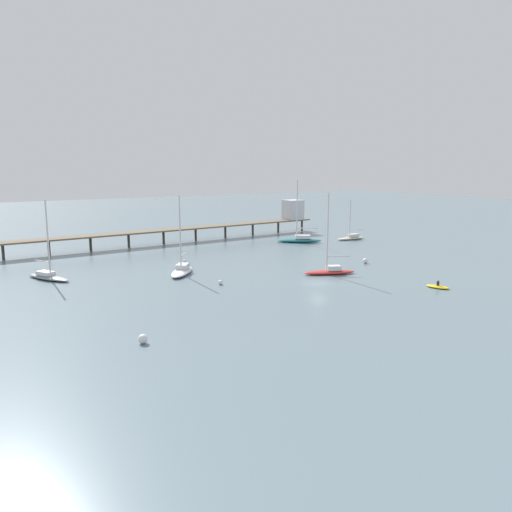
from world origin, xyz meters
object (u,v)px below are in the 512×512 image
object	(u,v)px
sailboat_teal	(300,239)
mooring_buoy_far	(185,261)
mooring_buoy_outer	(220,282)
sailboat_white	(182,270)
sailboat_red	(330,270)
sailboat_gray	(48,275)
mooring_buoy_mid	(365,261)
dinghy_yellow	(438,287)
pier	(238,219)
sailboat_cream	(351,237)
mooring_buoy_inner	(143,339)

from	to	relation	value
sailboat_teal	mooring_buoy_far	distance (m)	31.50
sailboat_teal	mooring_buoy_outer	distance (m)	41.78
mooring_buoy_outer	sailboat_teal	bearing A→B (deg)	36.88
sailboat_white	sailboat_red	bearing A→B (deg)	-33.90
sailboat_white	sailboat_teal	bearing A→B (deg)	24.12
sailboat_gray	mooring_buoy_mid	distance (m)	50.08
sailboat_red	mooring_buoy_mid	world-z (taller)	sailboat_red
sailboat_red	dinghy_yellow	distance (m)	15.96
mooring_buoy_far	mooring_buoy_mid	bearing A→B (deg)	-34.58
sailboat_gray	pier	bearing A→B (deg)	26.68
mooring_buoy_far	sailboat_cream	bearing A→B (deg)	6.10
sailboat_teal	mooring_buoy_inner	bearing A→B (deg)	-140.62
sailboat_red	dinghy_yellow	size ratio (longest dim) A/B	3.60
sailboat_gray	sailboat_cream	size ratio (longest dim) A/B	1.30
pier	sailboat_red	xyz separation A→B (m)	(-9.72, -42.91, -3.36)
dinghy_yellow	mooring_buoy_outer	size ratio (longest dim) A/B	5.20
sailboat_red	mooring_buoy_outer	size ratio (longest dim) A/B	18.72
pier	mooring_buoy_inner	size ratio (longest dim) A/B	79.33
sailboat_cream	mooring_buoy_outer	xyz separation A→B (m)	(-45.71, -22.12, -0.26)
sailboat_red	mooring_buoy_outer	bearing A→B (deg)	169.84
sailboat_red	sailboat_gray	world-z (taller)	sailboat_red
sailboat_cream	mooring_buoy_inner	distance (m)	74.29
sailboat_teal	sailboat_red	xyz separation A→B (m)	(-16.12, -28.17, -0.05)
pier	sailboat_cream	size ratio (longest dim) A/B	8.03
sailboat_white	mooring_buoy_far	world-z (taller)	sailboat_white
sailboat_red	sailboat_gray	distance (m)	41.53
pier	mooring_buoy_far	bearing A→B (deg)	-137.36
sailboat_red	dinghy_yellow	bearing A→B (deg)	-66.77
sailboat_cream	mooring_buoy_outer	distance (m)	50.79
mooring_buoy_outer	sailboat_white	bearing A→B (deg)	98.50
sailboat_cream	mooring_buoy_mid	bearing A→B (deg)	-128.86
pier	dinghy_yellow	bearing A→B (deg)	-93.41
pier	sailboat_gray	world-z (taller)	sailboat_gray
mooring_buoy_outer	mooring_buoy_mid	size ratio (longest dim) A/B	0.74
sailboat_cream	pier	bearing A→B (deg)	136.60
mooring_buoy_mid	sailboat_white	bearing A→B (deg)	162.46
pier	sailboat_teal	distance (m)	16.41
sailboat_red	mooring_buoy_outer	xyz separation A→B (m)	(-17.29, 3.10, -0.37)
sailboat_cream	dinghy_yellow	size ratio (longest dim) A/B	2.60
mooring_buoy_mid	pier	bearing A→B (deg)	91.46
pier	mooring_buoy_outer	world-z (taller)	pier
sailboat_white	mooring_buoy_far	bearing A→B (deg)	62.24
dinghy_yellow	pier	bearing A→B (deg)	86.59
mooring_buoy_inner	mooring_buoy_outer	world-z (taller)	mooring_buoy_inner
mooring_buoy_mid	mooring_buoy_far	bearing A→B (deg)	145.42
sailboat_teal	mooring_buoy_far	xyz separation A→B (m)	(-30.58, -7.53, -0.48)
pier	sailboat_gray	distance (m)	51.95
sailboat_red	mooring_buoy_mid	xyz separation A→B (m)	(10.73, 3.27, -0.26)
sailboat_white	mooring_buoy_inner	bearing A→B (deg)	-121.62
mooring_buoy_inner	mooring_buoy_far	size ratio (longest dim) A/B	1.65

